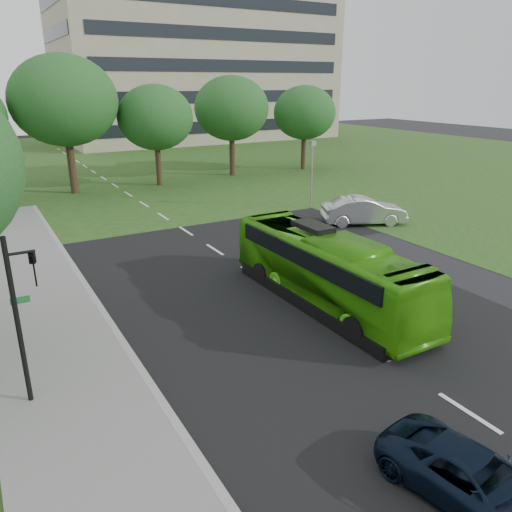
# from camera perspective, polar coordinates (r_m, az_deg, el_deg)

# --- Properties ---
(ground) EXTENTS (160.00, 160.00, 0.00)m
(ground) POSITION_cam_1_polar(r_m,az_deg,el_deg) (18.79, 8.60, -7.77)
(ground) COLOR black
(ground) RESTS_ON ground
(street_surfaces) EXTENTS (120.00, 120.00, 0.15)m
(street_surfaces) POSITION_cam_1_polar(r_m,az_deg,el_deg) (38.10, -13.55, 5.95)
(street_surfaces) COLOR black
(street_surfaces) RESTS_ON ground
(office_building) EXTENTS (40.10, 20.10, 25.00)m
(office_building) POSITION_cam_1_polar(r_m,az_deg,el_deg) (81.79, -6.86, 22.01)
(office_building) COLOR gray
(office_building) RESTS_ON ground
(tree_park_b) EXTENTS (8.04, 8.04, 10.54)m
(tree_park_b) POSITION_cam_1_polar(r_m,az_deg,el_deg) (42.19, -21.10, 16.22)
(tree_park_b) COLOR black
(tree_park_b) RESTS_ON ground
(tree_park_c) EXTENTS (6.27, 6.27, 8.33)m
(tree_park_c) POSITION_cam_1_polar(r_m,az_deg,el_deg) (43.72, -11.41, 15.24)
(tree_park_c) COLOR black
(tree_park_c) RESTS_ON ground
(tree_park_d) EXTENTS (6.86, 6.86, 9.07)m
(tree_park_d) POSITION_cam_1_polar(r_m,az_deg,el_deg) (47.76, -2.83, 16.48)
(tree_park_d) COLOR black
(tree_park_d) RESTS_ON ground
(tree_park_e) EXTENTS (6.14, 6.14, 8.19)m
(tree_park_e) POSITION_cam_1_polar(r_m,az_deg,el_deg) (51.54, 5.57, 15.98)
(tree_park_e) COLOR black
(tree_park_e) RESTS_ON ground
(bus) EXTENTS (2.52, 10.31, 2.87)m
(bus) POSITION_cam_1_polar(r_m,az_deg,el_deg) (19.99, 8.10, -1.56)
(bus) COLOR #42AD13
(bus) RESTS_ON ground
(sedan) EXTENTS (5.48, 3.77, 1.71)m
(sedan) POSITION_cam_1_polar(r_m,az_deg,el_deg) (32.00, 12.20, 5.08)
(sedan) COLOR #BCBDC1
(sedan) RESTS_ON ground
(suv) EXTENTS (2.56, 4.37, 1.14)m
(suv) POSITION_cam_1_polar(r_m,az_deg,el_deg) (12.40, 23.67, -22.32)
(suv) COLOR black
(suv) RESTS_ON ground
(traffic_light) EXTENTS (0.79, 0.24, 4.88)m
(traffic_light) POSITION_cam_1_polar(r_m,az_deg,el_deg) (14.46, -25.19, -5.53)
(traffic_light) COLOR black
(traffic_light) RESTS_ON ground
(camera_pole) EXTENTS (0.43, 0.38, 4.65)m
(camera_pole) POSITION_cam_1_polar(r_m,az_deg,el_deg) (35.34, 6.40, 10.27)
(camera_pole) COLOR gray
(camera_pole) RESTS_ON ground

